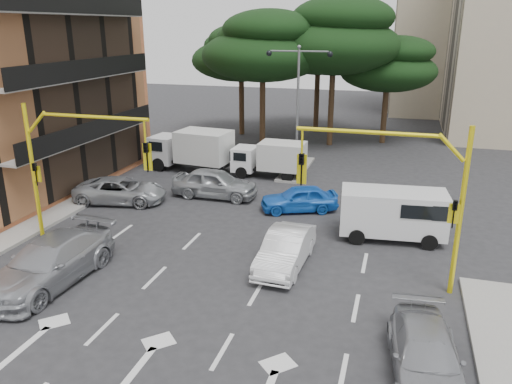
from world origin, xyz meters
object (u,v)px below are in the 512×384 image
(signal_mast_right, at_px, (408,184))
(street_lamp_center, at_px, (298,86))
(car_silver_cross_b, at_px, (215,183))
(box_truck_b, at_px, (269,159))
(signal_mast_left, at_px, (67,156))
(car_white_hatch, at_px, (286,249))
(van_white, at_px, (393,215))
(car_silver_wagon, at_px, (50,262))
(box_truck_a, at_px, (191,150))
(car_silver_cross_a, at_px, (121,190))
(car_blue_compact, at_px, (299,198))
(car_silver_parked, at_px, (426,356))

(signal_mast_right, xyz_separation_m, street_lamp_center, (-6.80, 14.01, 1.54))
(car_silver_cross_b, relative_size, box_truck_b, 1.03)
(signal_mast_left, relative_size, car_white_hatch, 1.39)
(car_silver_cross_b, height_order, van_white, van_white)
(car_silver_wagon, distance_m, box_truck_b, 15.96)
(signal_mast_left, xyz_separation_m, box_truck_a, (0.24, 12.01, -2.53))
(car_white_hatch, bearing_deg, car_silver_cross_a, 157.04)
(signal_mast_left, relative_size, car_silver_cross_a, 1.25)
(car_white_hatch, relative_size, box_truck_b, 0.94)
(car_silver_cross_a, xyz_separation_m, box_truck_a, (1.12, 6.83, 0.68))
(car_silver_cross_b, bearing_deg, car_silver_cross_a, 116.10)
(car_silver_cross_b, bearing_deg, car_silver_wagon, 167.61)
(car_silver_cross_a, relative_size, car_silver_cross_b, 1.02)
(street_lamp_center, distance_m, car_silver_cross_a, 12.64)
(car_blue_compact, bearing_deg, signal_mast_right, 15.47)
(car_silver_cross_a, distance_m, van_white, 14.11)
(car_white_hatch, height_order, car_silver_parked, car_white_hatch)
(street_lamp_center, xyz_separation_m, car_white_hatch, (2.50, -13.66, -4.71))
(signal_mast_right, bearing_deg, box_truck_a, 138.07)
(car_white_hatch, bearing_deg, car_blue_compact, 99.32)
(signal_mast_right, height_order, box_truck_a, signal_mast_right)
(car_silver_wagon, height_order, box_truck_a, box_truck_a)
(car_white_hatch, xyz_separation_m, car_silver_cross_b, (-5.65, 7.08, 0.09))
(car_silver_cross_b, bearing_deg, car_blue_compact, -99.87)
(box_truck_b, bearing_deg, box_truck_a, 91.29)
(car_blue_compact, relative_size, van_white, 0.86)
(car_silver_wagon, height_order, car_silver_cross_b, car_silver_wagon)
(car_blue_compact, relative_size, box_truck_a, 0.71)
(box_truck_a, bearing_deg, signal_mast_left, -174.72)
(signal_mast_left, xyz_separation_m, box_truck_b, (5.52, 12.03, -2.76))
(car_silver_parked, bearing_deg, signal_mast_right, 93.13)
(street_lamp_center, xyz_separation_m, van_white, (6.39, -9.66, -4.30))
(signal_mast_left, height_order, car_silver_wagon, signal_mast_left)
(box_truck_a, bearing_deg, car_silver_cross_a, 177.12)
(signal_mast_right, relative_size, box_truck_b, 1.31)
(car_silver_wagon, relative_size, car_silver_cross_b, 1.21)
(box_truck_a, bearing_deg, car_blue_compact, -116.61)
(van_white, distance_m, box_truck_a, 15.06)
(car_silver_wagon, bearing_deg, box_truck_a, 97.41)
(street_lamp_center, bearing_deg, van_white, -56.51)
(signal_mast_left, distance_m, van_white, 14.17)
(car_white_hatch, xyz_separation_m, car_silver_cross_a, (-10.19, 4.83, -0.04))
(car_silver_cross_b, height_order, box_truck_a, box_truck_a)
(van_white, bearing_deg, car_silver_cross_a, -99.19)
(signal_mast_left, height_order, car_blue_compact, signal_mast_left)
(street_lamp_center, distance_m, car_white_hatch, 14.66)
(signal_mast_right, bearing_deg, box_truck_b, 123.93)
(car_white_hatch, bearing_deg, signal_mast_left, -175.45)
(signal_mast_right, xyz_separation_m, box_truck_b, (-8.09, 12.03, -2.76))
(van_white, height_order, box_truck_b, van_white)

